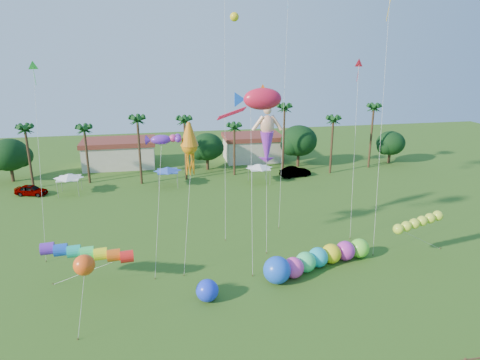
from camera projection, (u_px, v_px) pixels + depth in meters
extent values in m
plane|color=#285116|center=(265.00, 335.00, 31.73)|extent=(160.00, 160.00, 0.00)
cylinder|color=#3A2819|center=(29.00, 159.00, 63.17)|extent=(0.36, 0.36, 9.00)
cylinder|color=#3A2819|center=(87.00, 156.00, 65.61)|extent=(0.36, 0.36, 8.50)
cylinder|color=#3A2819|center=(140.00, 152.00, 64.95)|extent=(0.36, 0.36, 10.00)
cylinder|color=#3A2819|center=(185.00, 150.00, 67.22)|extent=(0.36, 0.36, 9.50)
cylinder|color=#3A2819|center=(234.00, 151.00, 69.82)|extent=(0.36, 0.36, 8.00)
cylinder|color=#3A2819|center=(283.00, 142.00, 69.86)|extent=(0.36, 0.36, 11.00)
cylinder|color=#3A2819|center=(332.00, 147.00, 70.67)|extent=(0.36, 0.36, 9.00)
cylinder|color=#3A2819|center=(371.00, 138.00, 73.75)|extent=(0.36, 0.36, 10.50)
sphere|color=#113814|center=(9.00, 155.00, 66.24)|extent=(5.88, 5.88, 5.88)
sphere|color=#113814|center=(207.00, 147.00, 72.84)|extent=(5.46, 5.46, 5.46)
sphere|color=#113814|center=(299.00, 141.00, 74.58)|extent=(6.30, 6.30, 6.30)
sphere|color=#113814|center=(391.00, 143.00, 76.98)|extent=(5.04, 5.04, 5.04)
cube|color=beige|center=(120.00, 155.00, 75.44)|extent=(12.00, 7.00, 4.00)
cube|color=beige|center=(252.00, 149.00, 79.75)|extent=(10.00, 7.00, 4.00)
pyramid|color=white|center=(68.00, 176.00, 61.03)|extent=(3.00, 3.00, 0.60)
pyramid|color=blue|center=(167.00, 169.00, 64.47)|extent=(3.00, 3.00, 0.60)
pyramid|color=white|center=(259.00, 166.00, 66.05)|extent=(3.00, 3.00, 0.60)
imported|color=#4C4C54|center=(31.00, 190.00, 61.13)|extent=(4.82, 3.06, 1.53)
imported|color=#4C4C54|center=(295.00, 172.00, 69.73)|extent=(5.26, 2.68, 1.65)
imported|color=#9C9882|center=(341.00, 252.00, 42.79)|extent=(0.94, 0.84, 1.60)
sphere|color=#EB3EAC|center=(293.00, 268.00, 39.40)|extent=(1.96, 1.96, 1.96)
sphere|color=#36E679|center=(306.00, 262.00, 40.41)|extent=(1.96, 1.96, 1.96)
sphere|color=#1CA9C4|center=(318.00, 257.00, 41.32)|extent=(1.96, 1.96, 1.96)
sphere|color=yellow|center=(331.00, 254.00, 42.06)|extent=(1.96, 1.96, 1.96)
sphere|color=#C32DB0|center=(345.00, 251.00, 42.65)|extent=(1.96, 1.96, 1.96)
sphere|color=#66E633|center=(359.00, 248.00, 43.18)|extent=(1.96, 1.96, 1.96)
sphere|color=blue|center=(277.00, 270.00, 38.43)|extent=(3.19, 3.19, 2.51)
sphere|color=#1B37F7|center=(207.00, 290.00, 35.78)|extent=(1.90, 1.90, 1.90)
cylinder|color=red|center=(103.00, 259.00, 36.97)|extent=(7.96, 1.70, 1.07)
cylinder|color=silver|center=(89.00, 271.00, 37.89)|extent=(6.79, 1.57, 2.96)
cylinder|color=brown|center=(53.00, 284.00, 38.42)|extent=(0.08, 0.08, 0.16)
ellipsoid|color=#C1E532|center=(398.00, 229.00, 41.78)|extent=(5.73, 1.98, 1.23)
cylinder|color=silver|center=(420.00, 239.00, 43.49)|extent=(6.06, 1.41, 3.41)
cylinder|color=brown|center=(440.00, 248.00, 45.17)|extent=(0.08, 0.08, 0.16)
sphere|color=#FF5114|center=(84.00, 265.00, 30.78)|extent=(1.74, 1.74, 1.53)
cylinder|color=silver|center=(81.00, 303.00, 31.01)|extent=(0.88, 1.13, 5.45)
cylinder|color=brown|center=(78.00, 339.00, 31.22)|extent=(0.08, 0.08, 0.16)
cylinder|color=silver|center=(267.00, 196.00, 44.56)|extent=(0.93, 4.26, 11.17)
cylinder|color=brown|center=(267.00, 253.00, 44.16)|extent=(0.08, 0.08, 0.16)
ellipsoid|color=red|center=(263.00, 99.00, 39.59)|extent=(5.44, 1.86, 2.26)
cylinder|color=silver|center=(258.00, 188.00, 39.71)|extent=(1.82, 4.51, 15.82)
cylinder|color=brown|center=(253.00, 275.00, 39.81)|extent=(0.08, 0.08, 0.16)
cylinder|color=silver|center=(225.00, 117.00, 46.15)|extent=(1.19, 6.31, 26.39)
cylinder|color=brown|center=(225.00, 240.00, 47.06)|extent=(0.08, 0.08, 0.16)
cone|color=orange|center=(189.00, 147.00, 39.91)|extent=(2.15, 2.15, 4.79)
cylinder|color=silver|center=(187.00, 211.00, 39.90)|extent=(1.23, 3.53, 11.53)
cylinder|color=brown|center=(184.00, 275.00, 39.87)|extent=(0.08, 0.08, 0.16)
ellipsoid|color=#6624B5|center=(161.00, 140.00, 39.58)|extent=(3.75, 3.00, 1.28)
cylinder|color=silver|center=(158.00, 209.00, 39.46)|extent=(1.31, 3.97, 12.22)
cylinder|color=brown|center=(155.00, 278.00, 39.31)|extent=(0.08, 0.08, 0.16)
cone|color=red|center=(359.00, 64.00, 45.58)|extent=(1.15, 0.38, 1.13)
cylinder|color=silver|center=(354.00, 153.00, 46.52)|extent=(1.22, 3.79, 18.67)
cylinder|color=brown|center=(350.00, 238.00, 47.45)|extent=(0.08, 0.08, 0.16)
cylinder|color=silver|center=(381.00, 131.00, 42.16)|extent=(1.51, 4.40, 25.05)
cylinder|color=brown|center=(373.00, 255.00, 43.73)|extent=(0.08, 0.08, 0.16)
cone|color=#34E036|center=(33.00, 66.00, 41.26)|extent=(1.07, 0.70, 1.08)
cylinder|color=silver|center=(40.00, 166.00, 41.86)|extent=(0.19, 4.69, 18.62)
cylinder|color=brown|center=(46.00, 261.00, 42.44)|extent=(0.08, 0.08, 0.16)
cylinder|color=silver|center=(283.00, 114.00, 48.09)|extent=(1.41, 3.65, 26.26)
cylinder|color=brown|center=(279.00, 228.00, 50.21)|extent=(0.08, 0.08, 0.16)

